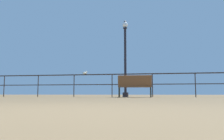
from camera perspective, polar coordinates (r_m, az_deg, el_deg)
name	(u,v)px	position (r m, az deg, el deg)	size (l,w,h in m)	color
ground_plane	(54,112)	(2.08, -14.69, -10.42)	(60.00, 60.00, 0.00)	brown
pier_railing	(132,80)	(10.66, 5.10, -2.49)	(24.94, 0.05, 1.11)	#312826
bench_near_left	(135,85)	(9.76, 5.84, -3.88)	(1.47, 0.67, 0.95)	brown
lamppost_center	(125,57)	(11.10, 3.40, 3.41)	(0.29, 0.29, 3.85)	black
seagull_on_rail	(85,73)	(11.13, -6.89, -0.71)	(0.24, 0.32, 0.17)	silver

